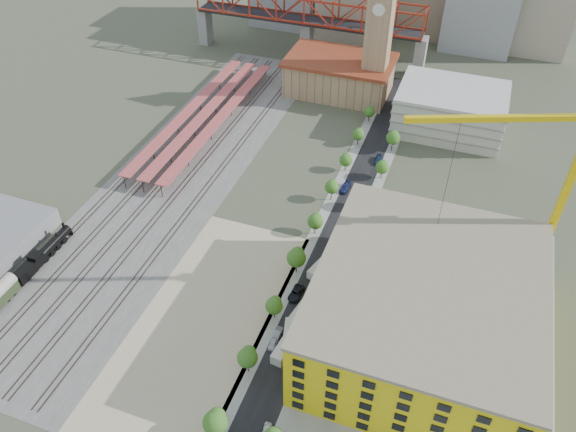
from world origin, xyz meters
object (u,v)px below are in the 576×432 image
(locomotive, at_px, (45,252))
(construction_building, at_px, (425,311))
(tower_crane, at_px, (558,171))
(car_0, at_px, (273,343))
(site_trailer_d, at_px, (321,266))
(clock_tower, at_px, (380,22))
(site_trailer_c, at_px, (302,311))
(site_trailer_b, at_px, (289,339))
(site_trailer_a, at_px, (286,345))

(locomotive, bearing_deg, construction_building, 4.04)
(locomotive, bearing_deg, tower_crane, 15.86)
(car_0, bearing_deg, site_trailer_d, 80.90)
(clock_tower, relative_size, site_trailer_d, 5.82)
(clock_tower, relative_size, locomotive, 2.47)
(tower_crane, bearing_deg, site_trailer_c, -148.96)
(clock_tower, bearing_deg, site_trailer_b, -85.85)
(locomotive, distance_m, site_trailer_a, 66.25)
(construction_building, height_order, site_trailer_d, construction_building)
(construction_building, distance_m, site_trailer_d, 30.11)
(clock_tower, distance_m, car_0, 115.75)
(site_trailer_b, bearing_deg, site_trailer_d, 75.53)
(clock_tower, distance_m, construction_building, 107.36)
(car_0, bearing_deg, clock_tower, 90.30)
(clock_tower, height_order, tower_crane, tower_crane)
(tower_crane, relative_size, site_trailer_a, 5.41)
(site_trailer_b, bearing_deg, site_trailer_a, -104.47)
(site_trailer_b, bearing_deg, car_0, -162.99)
(site_trailer_a, xyz_separation_m, site_trailer_b, (0.00, 1.82, -0.03))
(site_trailer_b, xyz_separation_m, site_trailer_d, (0.00, 23.15, -0.08))
(construction_building, xyz_separation_m, site_trailer_d, (-26.00, 12.78, -8.19))
(locomotive, bearing_deg, site_trailer_c, 3.80)
(locomotive, bearing_deg, site_trailer_d, 16.28)
(locomotive, height_order, site_trailer_d, locomotive)
(site_trailer_c, height_order, site_trailer_d, site_trailer_d)
(tower_crane, distance_m, car_0, 68.79)
(construction_building, xyz_separation_m, site_trailer_b, (-26.00, -10.36, -8.11))
(clock_tower, distance_m, site_trailer_d, 91.79)
(clock_tower, xyz_separation_m, locomotive, (-58.00, -106.49, -26.73))
(site_trailer_b, height_order, site_trailer_c, site_trailer_b)
(tower_crane, bearing_deg, construction_building, -127.44)
(site_trailer_a, bearing_deg, clock_tower, 101.92)
(site_trailer_a, bearing_deg, site_trailer_d, 97.84)
(site_trailer_c, distance_m, site_trailer_d, 14.90)
(site_trailer_d, relative_size, car_0, 2.31)
(tower_crane, distance_m, site_trailer_a, 66.39)
(construction_building, height_order, car_0, construction_building)
(clock_tower, bearing_deg, site_trailer_d, -84.76)
(site_trailer_c, xyz_separation_m, car_0, (-3.00, -10.09, -0.53))
(tower_crane, height_order, site_trailer_d, tower_crane)
(site_trailer_a, bearing_deg, tower_crane, 47.35)
(locomotive, xyz_separation_m, car_0, (63.00, -5.71, -1.30))
(locomotive, height_order, car_0, locomotive)
(tower_crane, bearing_deg, site_trailer_b, -141.89)
(site_trailer_a, distance_m, site_trailer_c, 10.07)
(tower_crane, bearing_deg, clock_tower, 125.40)
(site_trailer_d, bearing_deg, car_0, -79.35)
(clock_tower, height_order, site_trailer_a, clock_tower)
(site_trailer_c, relative_size, car_0, 2.24)
(locomotive, bearing_deg, clock_tower, 61.42)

